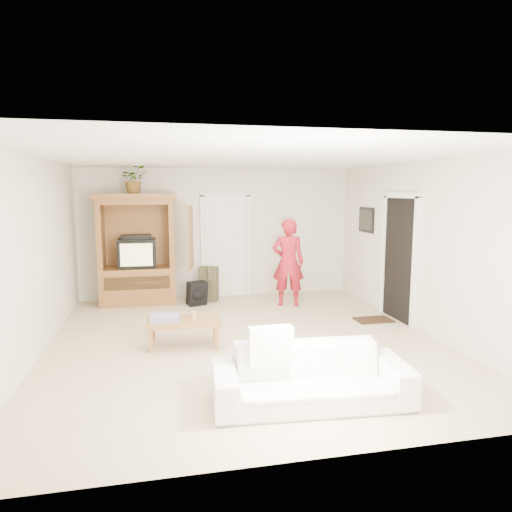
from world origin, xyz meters
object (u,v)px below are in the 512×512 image
at_px(man, 288,262).
at_px(sofa, 311,376).
at_px(coffee_table, 184,323).
at_px(armoire, 138,256).

bearing_deg(man, sofa, 91.66).
height_order(man, coffee_table, man).
relative_size(man, sofa, 0.83).
relative_size(armoire, man, 1.28).
height_order(armoire, coffee_table, armoire).
distance_m(man, sofa, 4.07).
bearing_deg(armoire, sofa, -68.32).
relative_size(armoire, coffee_table, 2.02).
relative_size(sofa, coffee_table, 1.91).
bearing_deg(man, coffee_table, 57.29).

